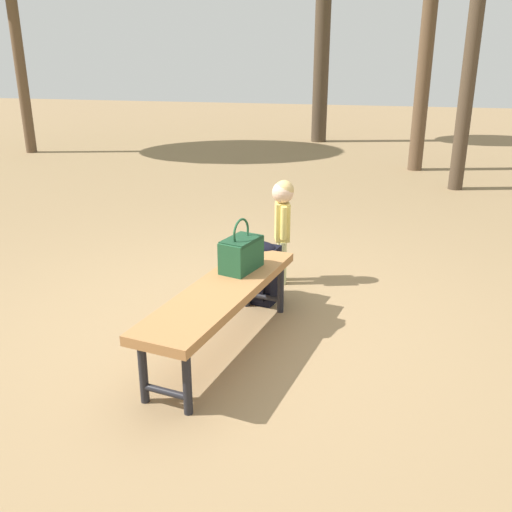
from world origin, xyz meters
The scene contains 5 objects.
ground_plane centered at (0.00, 0.00, 0.00)m, with size 40.00×40.00×0.00m, color #8C704C.
park_bench centered at (-0.34, -0.08, 0.39)m, with size 1.64×0.64×0.45m.
handbag centered at (0.00, -0.12, 0.58)m, with size 0.36×0.26×0.37m.
child_standing centered at (0.93, -0.21, 0.59)m, with size 0.23×0.18×0.89m.
backpack_large centered at (0.51, -0.11, 0.26)m, with size 0.31×0.34×0.52m.
Camera 1 is at (-3.44, -1.11, 1.84)m, focal length 38.97 mm.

